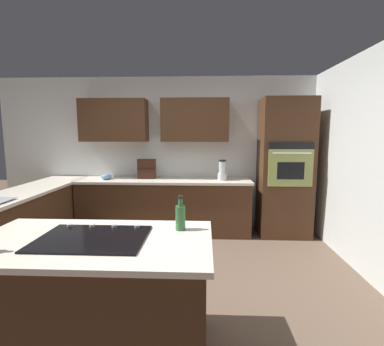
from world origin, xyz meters
TOP-DOWN VIEW (x-y plane):
  - ground_plane at (0.00, 0.00)m, footprint 14.00×14.00m
  - wall_back at (0.07, -2.04)m, footprint 6.00×0.44m
  - wall_left at (-2.45, -0.30)m, footprint 0.10×4.00m
  - lower_cabinets_back at (0.10, -1.72)m, footprint 2.80×0.60m
  - countertop_back at (0.10, -1.72)m, footprint 2.84×0.64m
  - lower_cabinets_side at (1.82, -0.55)m, footprint 0.60×2.90m
  - countertop_side at (1.82, -0.55)m, footprint 0.64×2.94m
  - island_base at (0.23, 1.01)m, footprint 1.62×0.86m
  - island_top at (0.23, 1.01)m, footprint 1.70×0.94m
  - wall_oven at (-1.85, -1.72)m, footprint 0.80×0.66m
  - cooktop at (0.23, 1.00)m, footprint 0.76×0.56m
  - blender at (-0.85, -1.69)m, footprint 0.15×0.15m
  - mixing_bowl at (1.05, -1.69)m, footprint 0.18×0.18m
  - spice_rack at (0.40, -1.80)m, footprint 0.30×0.11m
  - second_bottle at (-0.38, 0.77)m, footprint 0.08×0.08m

SIDE VIEW (x-z plane):
  - ground_plane at x=0.00m, z-range 0.00..0.00m
  - lower_cabinets_back at x=0.10m, z-range 0.00..0.86m
  - lower_cabinets_side at x=1.82m, z-range 0.00..0.86m
  - island_base at x=0.23m, z-range 0.00..0.86m
  - countertop_back at x=0.10m, z-range 0.86..0.90m
  - countertop_side at x=1.82m, z-range 0.86..0.90m
  - island_top at x=0.23m, z-range 0.86..0.90m
  - cooktop at x=0.23m, z-range 0.89..0.92m
  - mixing_bowl at x=1.05m, z-range 0.90..1.00m
  - second_bottle at x=-0.38m, z-range 0.87..1.14m
  - blender at x=-0.85m, z-range 0.88..1.21m
  - spice_rack at x=0.40m, z-range 0.90..1.23m
  - wall_oven at x=-1.85m, z-range 0.00..2.20m
  - wall_left at x=-2.45m, z-range 0.00..2.60m
  - wall_back at x=0.07m, z-range 0.14..2.74m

